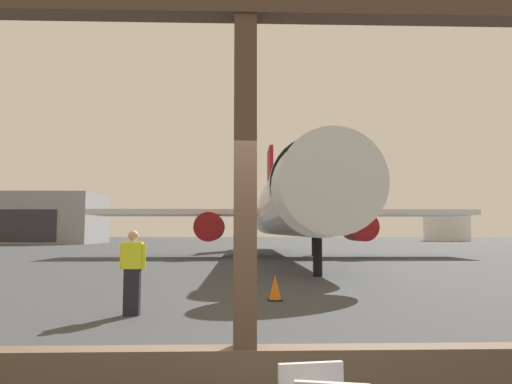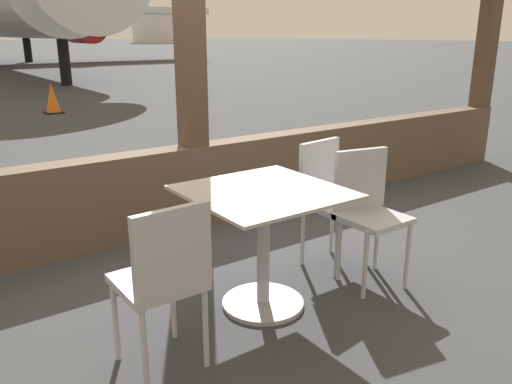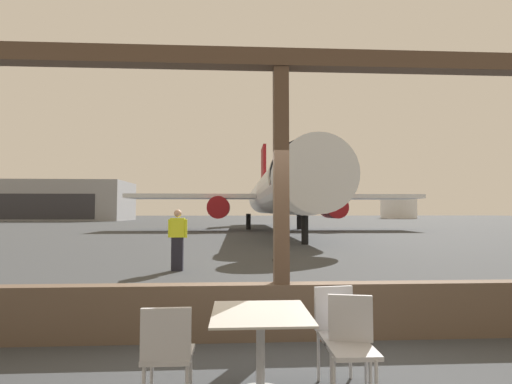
{
  "view_description": "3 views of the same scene",
  "coord_description": "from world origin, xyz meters",
  "px_view_note": "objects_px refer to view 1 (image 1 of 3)",
  "views": [
    {
      "loc": [
        -0.04,
        -4.11,
        1.71
      ],
      "look_at": [
        0.41,
        9.93,
        2.91
      ],
      "focal_mm": 32.97,
      "sensor_mm": 36.0,
      "label": 1
    },
    {
      "loc": [
        -2.13,
        -3.93,
        1.67
      ],
      "look_at": [
        -0.17,
        -1.18,
        0.63
      ],
      "focal_mm": 36.35,
      "sensor_mm": 36.0,
      "label": 2
    },
    {
      "loc": [
        -0.6,
        -4.97,
        1.68
      ],
      "look_at": [
        0.28,
        11.82,
        2.57
      ],
      "focal_mm": 26.09,
      "sensor_mm": 36.0,
      "label": 3
    }
  ],
  "objects_px": {
    "airplane": "(284,208)",
    "ground_crew_worker": "(132,271)",
    "distant_hangar": "(13,219)",
    "fuel_storage_tank": "(447,228)",
    "traffic_cone": "(275,288)"
  },
  "relations": [
    {
      "from": "airplane",
      "to": "distant_hangar",
      "type": "height_order",
      "value": "airplane"
    },
    {
      "from": "ground_crew_worker",
      "to": "traffic_cone",
      "type": "xyz_separation_m",
      "value": [
        3.1,
        2.0,
        -0.59
      ]
    },
    {
      "from": "traffic_cone",
      "to": "distant_hangar",
      "type": "bearing_deg",
      "value": 120.5
    },
    {
      "from": "airplane",
      "to": "fuel_storage_tank",
      "type": "relative_size",
      "value": 4.15
    },
    {
      "from": "airplane",
      "to": "ground_crew_worker",
      "type": "bearing_deg",
      "value": -103.32
    },
    {
      "from": "traffic_cone",
      "to": "distant_hangar",
      "type": "xyz_separation_m",
      "value": [
        -34.55,
        58.65,
        3.34
      ]
    },
    {
      "from": "airplane",
      "to": "distant_hangar",
      "type": "relative_size",
      "value": 1.4
    },
    {
      "from": "ground_crew_worker",
      "to": "distant_hangar",
      "type": "bearing_deg",
      "value": 117.41
    },
    {
      "from": "traffic_cone",
      "to": "fuel_storage_tank",
      "type": "height_order",
      "value": "fuel_storage_tank"
    },
    {
      "from": "distant_hangar",
      "to": "fuel_storage_tank",
      "type": "xyz_separation_m",
      "value": [
        72.62,
        17.29,
        -1.23
      ]
    },
    {
      "from": "distant_hangar",
      "to": "fuel_storage_tank",
      "type": "relative_size",
      "value": 2.97
    },
    {
      "from": "airplane",
      "to": "ground_crew_worker",
      "type": "height_order",
      "value": "airplane"
    },
    {
      "from": "airplane",
      "to": "fuel_storage_tank",
      "type": "distance_m",
      "value": 66.52
    },
    {
      "from": "distant_hangar",
      "to": "fuel_storage_tank",
      "type": "bearing_deg",
      "value": 13.39
    },
    {
      "from": "ground_crew_worker",
      "to": "distant_hangar",
      "type": "height_order",
      "value": "distant_hangar"
    }
  ]
}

